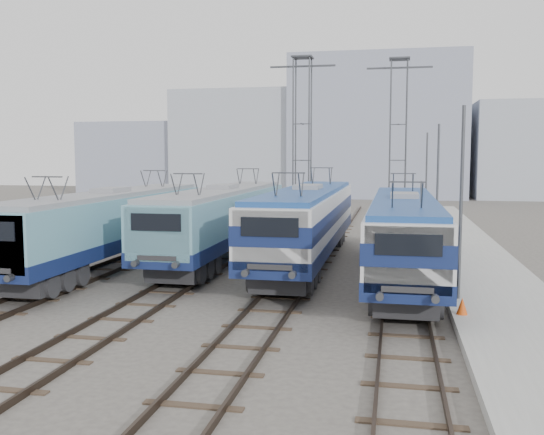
{
  "coord_description": "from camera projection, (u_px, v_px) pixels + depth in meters",
  "views": [
    {
      "loc": [
        6.33,
        -19.74,
        5.26
      ],
      "look_at": [
        0.91,
        7.0,
        2.51
      ],
      "focal_mm": 40.0,
      "sensor_mm": 36.0,
      "label": 1
    }
  ],
  "objects": [
    {
      "name": "ground",
      "position": [
        206.0,
        309.0,
        21.03
      ],
      "size": [
        160.0,
        160.0,
        0.0
      ],
      "primitive_type": "plane",
      "color": "#514C47"
    },
    {
      "name": "platform",
      "position": [
        482.0,
        272.0,
        26.8
      ],
      "size": [
        4.0,
        70.0,
        0.3
      ],
      "primitive_type": "cube",
      "color": "#9E9E99",
      "rests_on": "ground"
    },
    {
      "name": "locomotive_far_left",
      "position": [
        109.0,
        222.0,
        28.38
      ],
      "size": [
        2.79,
        17.62,
        3.32
      ],
      "color": "#121E4C",
      "rests_on": "ground"
    },
    {
      "name": "locomotive_center_left",
      "position": [
        222.0,
        216.0,
        30.81
      ],
      "size": [
        2.82,
        17.83,
        3.36
      ],
      "color": "#121E4C",
      "rests_on": "ground"
    },
    {
      "name": "locomotive_center_right",
      "position": [
        307.0,
        218.0,
        29.05
      ],
      "size": [
        2.88,
        18.2,
        3.42
      ],
      "color": "#121E4C",
      "rests_on": "ground"
    },
    {
      "name": "locomotive_far_right",
      "position": [
        404.0,
        229.0,
        25.46
      ],
      "size": [
        2.74,
        17.32,
        3.26
      ],
      "color": "#121E4C",
      "rests_on": "ground"
    },
    {
      "name": "catenary_tower_west",
      "position": [
        302.0,
        136.0,
        41.82
      ],
      "size": [
        4.5,
        1.2,
        12.0
      ],
      "color": "#3F4247",
      "rests_on": "ground"
    },
    {
      "name": "catenary_tower_east",
      "position": [
        398.0,
        137.0,
        42.48
      ],
      "size": [
        4.5,
        1.2,
        12.0
      ],
      "color": "#3F4247",
      "rests_on": "ground"
    },
    {
      "name": "mast_front",
      "position": [
        461.0,
        208.0,
        20.93
      ],
      "size": [
        0.12,
        0.12,
        7.0
      ],
      "primitive_type": "cylinder",
      "color": "#3F4247",
      "rests_on": "ground"
    },
    {
      "name": "mast_mid",
      "position": [
        437.0,
        189.0,
        32.63
      ],
      "size": [
        0.12,
        0.12,
        7.0
      ],
      "primitive_type": "cylinder",
      "color": "#3F4247",
      "rests_on": "ground"
    },
    {
      "name": "mast_rear",
      "position": [
        426.0,
        181.0,
        44.33
      ],
      "size": [
        0.12,
        0.12,
        7.0
      ],
      "primitive_type": "cylinder",
      "color": "#3F4247",
      "rests_on": "ground"
    },
    {
      "name": "safety_cone",
      "position": [
        462.0,
        306.0,
        19.09
      ],
      "size": [
        0.35,
        0.35,
        0.53
      ],
      "primitive_type": "cone",
      "color": "#CF4810",
      "rests_on": "platform"
    },
    {
      "name": "building_west",
      "position": [
        245.0,
        144.0,
        83.55
      ],
      "size": [
        18.0,
        12.0,
        14.0
      ],
      "primitive_type": "cube",
      "color": "#A1A9B6",
      "rests_on": "ground"
    },
    {
      "name": "building_center",
      "position": [
        378.0,
        128.0,
        79.79
      ],
      "size": [
        22.0,
        14.0,
        18.0
      ],
      "primitive_type": "cube",
      "color": "#8D93AA",
      "rests_on": "ground"
    },
    {
      "name": "building_east",
      "position": [
        538.0,
        151.0,
        76.14
      ],
      "size": [
        16.0,
        12.0,
        12.0
      ],
      "primitive_type": "cube",
      "color": "#A1A9B6",
      "rests_on": "ground"
    },
    {
      "name": "building_far_west",
      "position": [
        137.0,
        158.0,
        86.92
      ],
      "size": [
        14.0,
        10.0,
        10.0
      ],
      "primitive_type": "cube",
      "color": "#8D93AA",
      "rests_on": "ground"
    }
  ]
}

